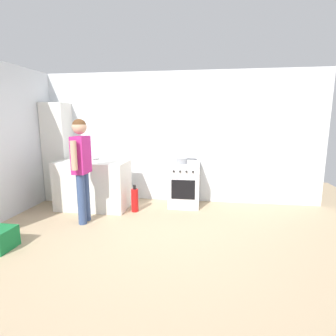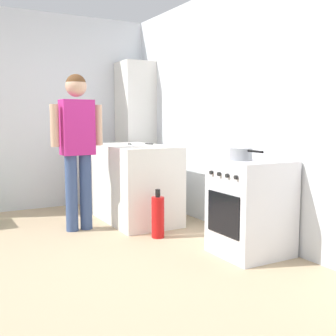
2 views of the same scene
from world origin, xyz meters
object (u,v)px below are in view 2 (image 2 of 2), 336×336
object	(u,v)px
knife_chef	(144,144)
person	(77,138)
oven_left	(251,207)
pot	(241,154)
fire_extinguisher	(158,217)
knife_carving	(131,145)
larder_cabinet	(136,133)

from	to	relation	value
knife_chef	person	bearing A→B (deg)	-74.88
oven_left	knife_chef	bearing A→B (deg)	-174.23
pot	person	size ratio (longest dim) A/B	0.23
knife_chef	oven_left	bearing A→B (deg)	5.77
person	fire_extinguisher	bearing A→B (deg)	41.70
oven_left	pot	distance (m)	0.49
knife_carving	larder_cabinet	distance (m)	1.08
person	knife_chef	bearing A→B (deg)	105.12
oven_left	knife_carving	size ratio (longest dim) A/B	2.61
knife_chef	pot	bearing A→B (deg)	3.09
pot	knife_carving	world-z (taller)	pot
fire_extinguisher	larder_cabinet	world-z (taller)	larder_cabinet
oven_left	person	size ratio (longest dim) A/B	0.51
oven_left	larder_cabinet	distance (m)	2.71
knife_carving	fire_extinguisher	world-z (taller)	knife_carving
pot	fire_extinguisher	distance (m)	1.14
fire_extinguisher	larder_cabinet	distance (m)	2.03
knife_carving	fire_extinguisher	bearing A→B (deg)	-5.39
knife_carving	knife_chef	bearing A→B (deg)	114.06
fire_extinguisher	larder_cabinet	bearing A→B (deg)	161.95
person	larder_cabinet	xyz separation A→B (m)	(-1.09, 1.19, -0.01)
oven_left	knife_chef	xyz separation A→B (m)	(-1.80, -0.18, 0.48)
oven_left	fire_extinguisher	world-z (taller)	oven_left
pot	larder_cabinet	size ratio (longest dim) A/B	0.19
oven_left	larder_cabinet	xyz separation A→B (m)	(-2.65, 0.10, 0.57)
pot	knife_chef	distance (m)	1.76
knife_carving	larder_cabinet	world-z (taller)	larder_cabinet
knife_chef	fire_extinguisher	world-z (taller)	knife_chef
larder_cabinet	oven_left	bearing A→B (deg)	-2.21
oven_left	larder_cabinet	size ratio (longest dim) A/B	0.42
pot	knife_carving	bearing A→B (deg)	-169.34
knife_carving	fire_extinguisher	distance (m)	1.08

